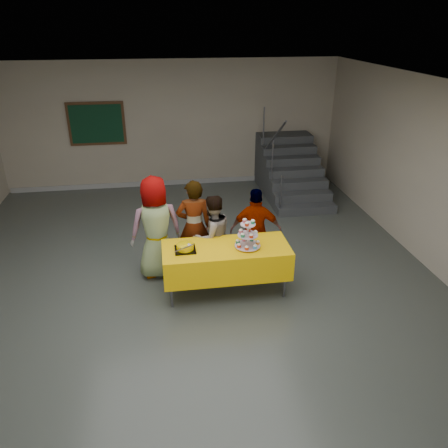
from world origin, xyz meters
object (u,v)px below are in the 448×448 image
object	(u,v)px
bake_table	(226,259)
schoolchild_d	(256,230)
schoolchild_a	(156,228)
staircase	(289,171)
schoolchild_c	(212,236)
bear_cake	(185,247)
cupcake_stand	(248,237)
schoolchild_b	(194,226)
noticeboard	(97,124)

from	to	relation	value
bake_table	schoolchild_d	size ratio (longest dim) A/B	1.32
schoolchild_a	staircase	bearing A→B (deg)	-144.67
bake_table	schoolchild_c	xyz separation A→B (m)	(-0.13, 0.53, 0.13)
bear_cake	schoolchild_c	xyz separation A→B (m)	(0.47, 0.54, -0.14)
bake_table	cupcake_stand	xyz separation A→B (m)	(0.31, -0.05, 0.38)
schoolchild_d	schoolchild_b	bearing A→B (deg)	0.58
bear_cake	staircase	size ratio (longest dim) A/B	0.15
bear_cake	schoolchild_b	size ratio (longest dim) A/B	0.23
schoolchild_c	schoolchild_d	bearing A→B (deg)	159.95
staircase	noticeboard	bearing A→B (deg)	169.36
schoolchild_c	schoolchild_a	bearing A→B (deg)	-33.29
staircase	noticeboard	distance (m)	4.66
cupcake_stand	bear_cake	size ratio (longest dim) A/B	1.24
bear_cake	schoolchild_a	xyz separation A→B (m)	(-0.41, 0.68, 0.01)
schoolchild_c	noticeboard	xyz separation A→B (m)	(-2.14, 4.36, 0.91)
bake_table	schoolchild_b	world-z (taller)	schoolchild_b
bake_table	noticeboard	world-z (taller)	noticeboard
schoolchild_d	noticeboard	xyz separation A→B (m)	(-2.86, 4.30, 0.89)
bake_table	cupcake_stand	bearing A→B (deg)	-9.89
schoolchild_b	noticeboard	size ratio (longest dim) A/B	1.20
schoolchild_b	schoolchild_a	bearing A→B (deg)	6.96
schoolchild_c	staircase	distance (m)	4.21
bake_table	noticeboard	size ratio (longest dim) A/B	1.45
schoolchild_a	bake_table	bearing A→B (deg)	134.92
cupcake_stand	staircase	xyz separation A→B (m)	(1.86, 4.11, -0.45)
schoolchild_a	schoolchild_c	xyz separation A→B (m)	(0.87, -0.14, -0.15)
schoolchild_c	staircase	size ratio (longest dim) A/B	0.57
schoolchild_d	noticeboard	world-z (taller)	noticeboard
bear_cake	cupcake_stand	bearing A→B (deg)	-2.93
bake_table	schoolchild_c	distance (m)	0.57
bear_cake	schoolchild_c	distance (m)	0.73
schoolchild_b	staircase	xyz separation A→B (m)	(2.58, 3.31, -0.29)
schoolchild_b	bear_cake	bearing A→B (deg)	75.15
bear_cake	noticeboard	distance (m)	5.23
schoolchild_a	bear_cake	bearing A→B (deg)	109.51
schoolchild_d	cupcake_stand	bearing A→B (deg)	77.04
staircase	noticeboard	world-z (taller)	noticeboard
bake_table	bear_cake	bearing A→B (deg)	-179.29
cupcake_stand	bear_cake	xyz separation A→B (m)	(-0.91, 0.05, -0.11)
schoolchild_a	schoolchild_d	world-z (taller)	schoolchild_a
bake_table	schoolchild_c	bearing A→B (deg)	104.18
schoolchild_c	schoolchild_d	distance (m)	0.72
cupcake_stand	bear_cake	distance (m)	0.92
bake_table	staircase	size ratio (longest dim) A/B	0.78
bake_table	schoolchild_b	xyz separation A→B (m)	(-0.41, 0.75, 0.23)
schoolchild_a	schoolchild_b	bearing A→B (deg)	175.83
schoolchild_b	bake_table	bearing A→B (deg)	118.15
schoolchild_b	schoolchild_c	world-z (taller)	schoolchild_b
cupcake_stand	schoolchild_b	bearing A→B (deg)	131.74
noticeboard	bear_cake	bearing A→B (deg)	-71.12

